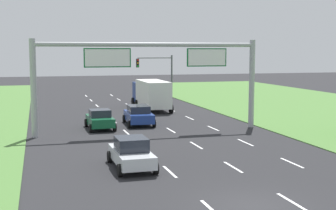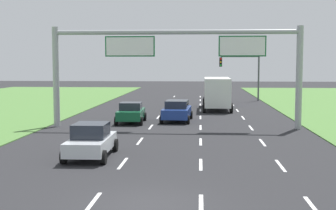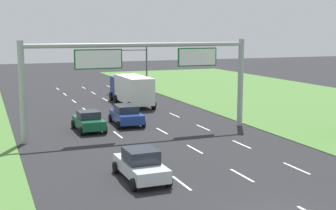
{
  "view_description": "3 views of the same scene",
  "coord_description": "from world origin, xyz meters",
  "px_view_note": "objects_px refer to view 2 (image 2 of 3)",
  "views": [
    {
      "loc": [
        -8.12,
        -16.43,
        6.14
      ],
      "look_at": [
        0.67,
        14.98,
        2.35
      ],
      "focal_mm": 50.0,
      "sensor_mm": 36.0,
      "label": 1
    },
    {
      "loc": [
        1.69,
        -14.5,
        4.5
      ],
      "look_at": [
        -0.26,
        13.97,
        1.93
      ],
      "focal_mm": 50.0,
      "sensor_mm": 36.0,
      "label": 2
    },
    {
      "loc": [
        -10.72,
        -14.88,
        7.6
      ],
      "look_at": [
        1.05,
        14.97,
        2.52
      ],
      "focal_mm": 50.0,
      "sensor_mm": 36.0,
      "label": 3
    }
  ],
  "objects_px": {
    "car_mid_lane": "(177,111)",
    "box_truck": "(217,92)",
    "car_lead_silver": "(91,141)",
    "traffic_light_mast": "(242,68)",
    "car_near_red": "(131,113)",
    "sign_gantry": "(177,57)"
  },
  "relations": [
    {
      "from": "box_truck",
      "to": "traffic_light_mast",
      "type": "bearing_deg",
      "value": 72.52
    },
    {
      "from": "car_near_red",
      "to": "box_truck",
      "type": "relative_size",
      "value": 0.46
    },
    {
      "from": "car_near_red",
      "to": "traffic_light_mast",
      "type": "bearing_deg",
      "value": 63.27
    },
    {
      "from": "box_truck",
      "to": "sign_gantry",
      "type": "xyz_separation_m",
      "value": [
        -3.2,
        -13.39,
        3.22
      ]
    },
    {
      "from": "car_mid_lane",
      "to": "traffic_light_mast",
      "type": "distance_m",
      "value": 21.56
    },
    {
      "from": "car_near_red",
      "to": "car_mid_lane",
      "type": "distance_m",
      "value": 3.63
    },
    {
      "from": "car_mid_lane",
      "to": "box_truck",
      "type": "distance_m",
      "value": 10.29
    },
    {
      "from": "car_mid_lane",
      "to": "box_truck",
      "type": "xyz_separation_m",
      "value": [
        3.4,
        9.68,
        0.86
      ]
    },
    {
      "from": "car_lead_silver",
      "to": "box_truck",
      "type": "height_order",
      "value": "box_truck"
    },
    {
      "from": "car_near_red",
      "to": "sign_gantry",
      "type": "distance_m",
      "value": 5.98
    },
    {
      "from": "car_mid_lane",
      "to": "box_truck",
      "type": "relative_size",
      "value": 0.51
    },
    {
      "from": "car_mid_lane",
      "to": "traffic_light_mast",
      "type": "height_order",
      "value": "traffic_light_mast"
    },
    {
      "from": "car_near_red",
      "to": "car_lead_silver",
      "type": "height_order",
      "value": "car_lead_silver"
    },
    {
      "from": "car_mid_lane",
      "to": "sign_gantry",
      "type": "relative_size",
      "value": 0.26
    },
    {
      "from": "car_lead_silver",
      "to": "traffic_light_mast",
      "type": "height_order",
      "value": "traffic_light_mast"
    },
    {
      "from": "traffic_light_mast",
      "to": "car_mid_lane",
      "type": "bearing_deg",
      "value": -108.54
    },
    {
      "from": "car_near_red",
      "to": "box_truck",
      "type": "height_order",
      "value": "box_truck"
    },
    {
      "from": "car_lead_silver",
      "to": "traffic_light_mast",
      "type": "distance_m",
      "value": 36.01
    },
    {
      "from": "car_near_red",
      "to": "car_mid_lane",
      "type": "relative_size",
      "value": 0.9
    },
    {
      "from": "car_near_red",
      "to": "traffic_light_mast",
      "type": "distance_m",
      "value": 24.02
    },
    {
      "from": "box_truck",
      "to": "sign_gantry",
      "type": "distance_m",
      "value": 14.14
    },
    {
      "from": "car_near_red",
      "to": "car_mid_lane",
      "type": "height_order",
      "value": "car_mid_lane"
    }
  ]
}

